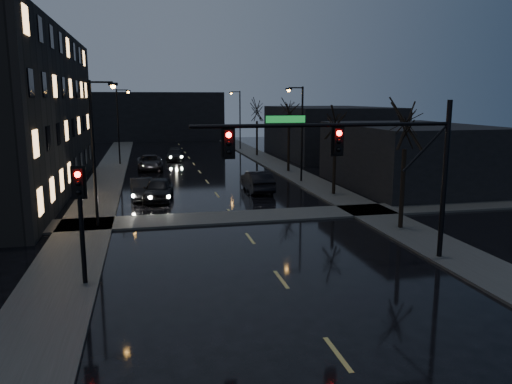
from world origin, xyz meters
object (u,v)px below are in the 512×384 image
oncoming_car_a (158,189)px  oncoming_car_d (175,155)px  oncoming_car_c (150,162)px  lead_car (257,181)px  oncoming_car_b (142,189)px

oncoming_car_a → oncoming_car_d: bearing=91.5°
oncoming_car_c → lead_car: size_ratio=1.08×
oncoming_car_a → oncoming_car_b: 1.39m
lead_car → oncoming_car_d: bearing=-76.9°
oncoming_car_c → lead_car: 16.04m
oncoming_car_b → lead_car: bearing=1.7°
oncoming_car_b → oncoming_car_c: bearing=82.7°
oncoming_car_c → lead_car: (7.91, -13.95, 0.07)m
lead_car → oncoming_car_b: bearing=5.8°
oncoming_car_a → lead_car: bearing=21.2°
oncoming_car_a → oncoming_car_d: 22.82m
oncoming_car_a → oncoming_car_b: (-1.10, 0.84, -0.08)m
oncoming_car_c → oncoming_car_a: bearing=-89.8°
oncoming_car_a → oncoming_car_c: oncoming_car_a is taller
oncoming_car_d → oncoming_car_a: bearing=-89.7°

